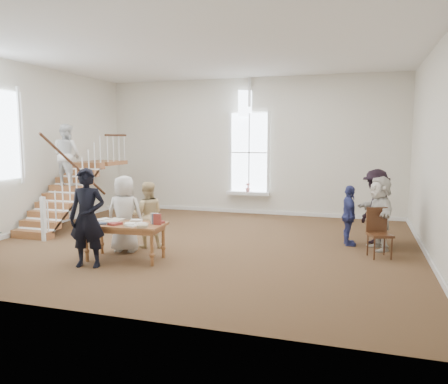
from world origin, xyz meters
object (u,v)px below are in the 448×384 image
(library_table, at_px, (125,227))
(side_chair, at_px, (378,229))
(elderly_woman, at_px, (125,214))
(woman_cluster_a, at_px, (349,215))
(woman_cluster_c, at_px, (379,213))
(person_yellow, at_px, (147,215))
(police_officer, at_px, (87,218))
(woman_cluster_b, at_px, (376,206))

(library_table, distance_m, side_chair, 5.37)
(elderly_woman, height_order, woman_cluster_a, elderly_woman)
(woman_cluster_c, bearing_deg, person_yellow, -95.16)
(person_yellow, height_order, woman_cluster_c, woman_cluster_c)
(library_table, height_order, person_yellow, person_yellow)
(police_officer, distance_m, side_chair, 6.04)
(library_table, distance_m, woman_cluster_c, 5.66)
(police_officer, bearing_deg, side_chair, 12.14)
(library_table, height_order, police_officer, police_officer)
(woman_cluster_a, xyz_separation_m, woman_cluster_c, (0.66, -0.20, 0.13))
(woman_cluster_c, height_order, side_chair, woman_cluster_c)
(police_officer, height_order, woman_cluster_a, police_officer)
(police_officer, distance_m, woman_cluster_c, 6.35)
(elderly_woman, height_order, woman_cluster_b, woman_cluster_b)
(person_yellow, distance_m, woman_cluster_c, 5.31)
(police_officer, height_order, side_chair, police_officer)
(library_table, distance_m, elderly_woman, 0.71)
(library_table, xyz_separation_m, woman_cluster_b, (5.02, 3.13, 0.21))
(person_yellow, bearing_deg, woman_cluster_a, 175.02)
(elderly_woman, bearing_deg, woman_cluster_b, -162.79)
(side_chair, bearing_deg, person_yellow, 167.84)
(person_yellow, height_order, side_chair, person_yellow)
(person_yellow, bearing_deg, police_officer, 52.68)
(woman_cluster_a, relative_size, woman_cluster_b, 0.80)
(woman_cluster_a, distance_m, side_chair, 1.06)
(library_table, bearing_deg, side_chair, 15.94)
(library_table, relative_size, woman_cluster_c, 1.01)
(library_table, xyz_separation_m, elderly_woman, (-0.35, 0.60, 0.17))
(person_yellow, relative_size, woman_cluster_b, 0.85)
(woman_cluster_a, distance_m, woman_cluster_b, 0.77)
(elderly_woman, distance_m, woman_cluster_b, 5.93)
(library_table, relative_size, woman_cluster_b, 0.94)
(elderly_woman, distance_m, woman_cluster_a, 5.20)
(woman_cluster_c, bearing_deg, library_table, -84.21)
(woman_cluster_b, xyz_separation_m, woman_cluster_c, (0.06, -0.65, -0.06))
(police_officer, height_order, elderly_woman, police_officer)
(library_table, xyz_separation_m, police_officer, (-0.45, -0.65, 0.29))
(elderly_woman, height_order, person_yellow, elderly_woman)
(police_officer, distance_m, elderly_woman, 1.26)
(person_yellow, bearing_deg, side_chair, 163.74)
(woman_cluster_b, bearing_deg, police_officer, -29.40)
(library_table, height_order, side_chair, side_chair)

